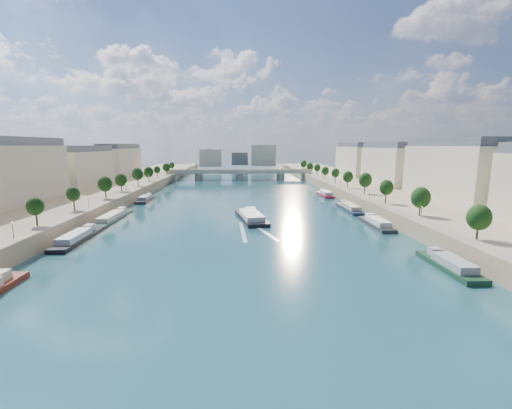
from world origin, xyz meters
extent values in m
plane|color=#0B2B31|center=(0.00, 100.00, 0.00)|extent=(700.00, 700.00, 0.00)
cube|color=#9E8460|center=(-72.00, 100.00, 2.50)|extent=(44.00, 520.00, 5.00)
cube|color=#9E8460|center=(72.00, 100.00, 2.50)|extent=(44.00, 520.00, 5.00)
cube|color=gray|center=(-57.00, 100.00, 5.05)|extent=(14.00, 520.00, 0.10)
cube|color=gray|center=(57.00, 100.00, 5.05)|extent=(14.00, 520.00, 0.10)
cylinder|color=#382B1E|center=(-55.00, 42.00, 6.91)|extent=(0.50, 0.50, 3.82)
ellipsoid|color=black|center=(-55.00, 42.00, 10.50)|extent=(4.80, 4.80, 5.52)
cylinder|color=#382B1E|center=(-55.00, 66.00, 6.91)|extent=(0.50, 0.50, 3.82)
ellipsoid|color=black|center=(-55.00, 66.00, 10.50)|extent=(4.80, 4.80, 5.52)
cylinder|color=#382B1E|center=(-55.00, 90.00, 6.91)|extent=(0.50, 0.50, 3.82)
ellipsoid|color=black|center=(-55.00, 90.00, 10.50)|extent=(4.80, 4.80, 5.52)
cylinder|color=#382B1E|center=(-55.00, 114.00, 6.91)|extent=(0.50, 0.50, 3.82)
ellipsoid|color=black|center=(-55.00, 114.00, 10.50)|extent=(4.80, 4.80, 5.52)
cylinder|color=#382B1E|center=(-55.00, 138.00, 6.91)|extent=(0.50, 0.50, 3.82)
ellipsoid|color=black|center=(-55.00, 138.00, 10.50)|extent=(4.80, 4.80, 5.52)
cylinder|color=#382B1E|center=(-55.00, 162.00, 6.91)|extent=(0.50, 0.50, 3.82)
ellipsoid|color=black|center=(-55.00, 162.00, 10.50)|extent=(4.80, 4.80, 5.52)
cylinder|color=#382B1E|center=(-55.00, 186.00, 6.91)|extent=(0.50, 0.50, 3.82)
ellipsoid|color=black|center=(-55.00, 186.00, 10.50)|extent=(4.80, 4.80, 5.52)
cylinder|color=#382B1E|center=(-55.00, 210.00, 6.91)|extent=(0.50, 0.50, 3.82)
ellipsoid|color=black|center=(-55.00, 210.00, 10.50)|extent=(4.80, 4.80, 5.52)
cylinder|color=#382B1E|center=(-55.00, 234.00, 6.91)|extent=(0.50, 0.50, 3.82)
ellipsoid|color=black|center=(-55.00, 234.00, 10.50)|extent=(4.80, 4.80, 5.52)
cylinder|color=#382B1E|center=(55.00, 26.00, 6.91)|extent=(0.50, 0.50, 3.82)
ellipsoid|color=black|center=(55.00, 26.00, 10.50)|extent=(4.80, 4.80, 5.52)
cylinder|color=#382B1E|center=(55.00, 50.00, 6.91)|extent=(0.50, 0.50, 3.82)
ellipsoid|color=black|center=(55.00, 50.00, 10.50)|extent=(4.80, 4.80, 5.52)
cylinder|color=#382B1E|center=(55.00, 74.00, 6.91)|extent=(0.50, 0.50, 3.82)
ellipsoid|color=black|center=(55.00, 74.00, 10.50)|extent=(4.80, 4.80, 5.52)
cylinder|color=#382B1E|center=(55.00, 98.00, 6.91)|extent=(0.50, 0.50, 3.82)
ellipsoid|color=black|center=(55.00, 98.00, 10.50)|extent=(4.80, 4.80, 5.52)
cylinder|color=#382B1E|center=(55.00, 122.00, 6.91)|extent=(0.50, 0.50, 3.82)
ellipsoid|color=black|center=(55.00, 122.00, 10.50)|extent=(4.80, 4.80, 5.52)
cylinder|color=#382B1E|center=(55.00, 146.00, 6.91)|extent=(0.50, 0.50, 3.82)
ellipsoid|color=black|center=(55.00, 146.00, 10.50)|extent=(4.80, 4.80, 5.52)
cylinder|color=#382B1E|center=(55.00, 170.00, 6.91)|extent=(0.50, 0.50, 3.82)
ellipsoid|color=black|center=(55.00, 170.00, 10.50)|extent=(4.80, 4.80, 5.52)
cylinder|color=#382B1E|center=(55.00, 194.00, 6.91)|extent=(0.50, 0.50, 3.82)
ellipsoid|color=black|center=(55.00, 194.00, 10.50)|extent=(4.80, 4.80, 5.52)
cylinder|color=#382B1E|center=(55.00, 218.00, 6.91)|extent=(0.50, 0.50, 3.82)
ellipsoid|color=black|center=(55.00, 218.00, 10.50)|extent=(4.80, 4.80, 5.52)
cylinder|color=#382B1E|center=(55.00, 242.00, 6.91)|extent=(0.50, 0.50, 3.82)
ellipsoid|color=black|center=(55.00, 242.00, 10.50)|extent=(4.80, 4.80, 5.52)
cylinder|color=black|center=(-52.50, 30.00, 7.00)|extent=(0.14, 0.14, 4.00)
sphere|color=#FFE5B2|center=(-52.50, 30.00, 9.10)|extent=(0.36, 0.36, 0.36)
cylinder|color=black|center=(-52.50, 70.00, 7.00)|extent=(0.14, 0.14, 4.00)
sphere|color=#FFE5B2|center=(-52.50, 70.00, 9.10)|extent=(0.36, 0.36, 0.36)
cylinder|color=black|center=(-52.50, 110.00, 7.00)|extent=(0.14, 0.14, 4.00)
sphere|color=#FFE5B2|center=(-52.50, 110.00, 9.10)|extent=(0.36, 0.36, 0.36)
cylinder|color=black|center=(-52.50, 150.00, 7.00)|extent=(0.14, 0.14, 4.00)
sphere|color=#FFE5B2|center=(-52.50, 150.00, 9.10)|extent=(0.36, 0.36, 0.36)
cylinder|color=black|center=(-52.50, 190.00, 7.00)|extent=(0.14, 0.14, 4.00)
sphere|color=#FFE5B2|center=(-52.50, 190.00, 9.10)|extent=(0.36, 0.36, 0.36)
cylinder|color=black|center=(52.50, 45.00, 7.00)|extent=(0.14, 0.14, 4.00)
sphere|color=#FFE5B2|center=(52.50, 45.00, 9.10)|extent=(0.36, 0.36, 0.36)
cylinder|color=black|center=(52.50, 85.00, 7.00)|extent=(0.14, 0.14, 4.00)
sphere|color=#FFE5B2|center=(52.50, 85.00, 9.10)|extent=(0.36, 0.36, 0.36)
cylinder|color=black|center=(52.50, 125.00, 7.00)|extent=(0.14, 0.14, 4.00)
sphere|color=#FFE5B2|center=(52.50, 125.00, 9.10)|extent=(0.36, 0.36, 0.36)
cylinder|color=black|center=(52.50, 165.00, 7.00)|extent=(0.14, 0.14, 4.00)
sphere|color=#FFE5B2|center=(52.50, 165.00, 9.10)|extent=(0.36, 0.36, 0.36)
cylinder|color=black|center=(52.50, 205.00, 7.00)|extent=(0.14, 0.14, 4.00)
sphere|color=#FFE5B2|center=(52.50, 205.00, 9.10)|extent=(0.36, 0.36, 0.36)
cube|color=beige|center=(-85.00, 83.00, 15.00)|extent=(16.00, 52.00, 20.00)
cube|color=#474C54|center=(-85.00, 83.00, 26.60)|extent=(14.72, 50.44, 3.20)
cube|color=beige|center=(-85.00, 141.00, 15.00)|extent=(16.00, 52.00, 20.00)
cube|color=#474C54|center=(-85.00, 141.00, 26.60)|extent=(14.72, 50.44, 3.20)
cube|color=beige|center=(-85.00, 199.00, 15.00)|extent=(16.00, 52.00, 20.00)
cube|color=#474C54|center=(-85.00, 199.00, 26.60)|extent=(14.72, 50.44, 3.20)
cube|color=beige|center=(85.00, 83.00, 15.00)|extent=(16.00, 52.00, 20.00)
cube|color=#474C54|center=(85.00, 83.00, 26.60)|extent=(14.72, 50.44, 3.20)
cube|color=beige|center=(85.00, 141.00, 15.00)|extent=(16.00, 52.00, 20.00)
cube|color=#474C54|center=(85.00, 141.00, 26.60)|extent=(14.72, 50.44, 3.20)
cube|color=beige|center=(85.00, 199.00, 15.00)|extent=(16.00, 52.00, 20.00)
cube|color=#474C54|center=(85.00, 199.00, 26.60)|extent=(14.72, 50.44, 3.20)
cube|color=beige|center=(-30.00, 310.00, 14.00)|extent=(22.00, 18.00, 18.00)
cube|color=beige|center=(25.00, 320.00, 16.00)|extent=(26.00, 20.00, 22.00)
cube|color=#474C54|center=(0.00, 335.00, 12.00)|extent=(18.00, 16.00, 14.00)
cube|color=#C1B79E|center=(0.00, 218.63, 6.20)|extent=(112.00, 11.00, 2.20)
cube|color=#C1B79E|center=(0.00, 213.63, 7.70)|extent=(112.00, 0.80, 0.90)
cube|color=#C1B79E|center=(0.00, 223.63, 7.70)|extent=(112.00, 0.80, 0.90)
cylinder|color=#C1B79E|center=(-32.00, 218.63, 2.50)|extent=(6.40, 6.40, 5.00)
cylinder|color=#C1B79E|center=(0.00, 218.63, 2.50)|extent=(6.40, 6.40, 5.00)
cylinder|color=#C1B79E|center=(32.00, 218.63, 2.50)|extent=(6.40, 6.40, 5.00)
cube|color=#C1B79E|center=(-52.00, 218.63, 2.50)|extent=(6.00, 12.00, 5.00)
cube|color=#C1B79E|center=(52.00, 218.63, 2.50)|extent=(6.00, 12.00, 5.00)
cube|color=black|center=(4.07, 71.79, 0.35)|extent=(12.00, 27.40, 1.89)
cube|color=silver|center=(4.07, 69.67, 2.14)|extent=(9.07, 18.03, 1.70)
cube|color=silver|center=(4.07, 79.74, 2.19)|extent=(4.27, 3.78, 1.80)
cube|color=silver|center=(0.87, 54.79, 0.02)|extent=(2.50, 26.03, 0.04)
cube|color=silver|center=(7.27, 54.79, 0.02)|extent=(8.69, 25.23, 0.04)
cube|color=beige|center=(-45.50, 14.51, 2.10)|extent=(2.50, 2.76, 1.80)
cube|color=black|center=(-45.50, 45.85, 0.30)|extent=(5.00, 24.71, 1.80)
cube|color=silver|center=(-45.50, 43.87, 2.00)|extent=(4.10, 13.59, 1.60)
cube|color=silver|center=(-45.50, 53.26, 2.10)|extent=(2.50, 2.97, 1.80)
cube|color=#183D34|center=(-45.50, 73.13, 0.30)|extent=(5.00, 30.31, 1.80)
cube|color=beige|center=(-45.50, 70.71, 2.00)|extent=(4.10, 16.67, 1.60)
cube|color=beige|center=(-45.50, 82.22, 2.10)|extent=(2.50, 3.64, 1.80)
cube|color=#27272A|center=(-45.50, 116.03, 0.30)|extent=(5.00, 20.04, 1.80)
cube|color=#9798A0|center=(-45.50, 114.42, 2.00)|extent=(4.10, 11.02, 1.60)
cube|color=#9798A0|center=(-45.50, 122.04, 2.10)|extent=(2.50, 2.41, 1.80)
cube|color=#153621|center=(45.50, 19.42, 0.30)|extent=(5.00, 19.31, 1.80)
cube|color=#93929A|center=(45.50, 17.88, 2.00)|extent=(4.10, 10.62, 1.60)
cube|color=#93929A|center=(45.50, 25.21, 2.10)|extent=(2.50, 2.32, 1.80)
cube|color=#2A2A2D|center=(45.50, 59.61, 0.30)|extent=(5.00, 20.98, 1.80)
cube|color=silver|center=(45.50, 57.93, 2.00)|extent=(4.10, 11.54, 1.60)
cube|color=silver|center=(45.50, 65.90, 2.10)|extent=(2.50, 2.52, 1.80)
cube|color=#1C2A3F|center=(45.50, 88.06, 0.30)|extent=(5.00, 24.74, 1.80)
cube|color=#BCB08D|center=(45.50, 86.09, 2.00)|extent=(4.10, 13.61, 1.60)
cube|color=#BCB08D|center=(45.50, 95.49, 2.10)|extent=(2.50, 2.97, 1.80)
cube|color=maroon|center=(45.50, 129.07, 0.30)|extent=(5.00, 20.58, 1.80)
cube|color=silver|center=(45.50, 127.42, 2.00)|extent=(4.10, 11.32, 1.60)
cube|color=silver|center=(45.50, 135.24, 2.10)|extent=(2.50, 2.47, 1.80)
camera|label=1|loc=(0.19, -49.50, 26.55)|focal=24.00mm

